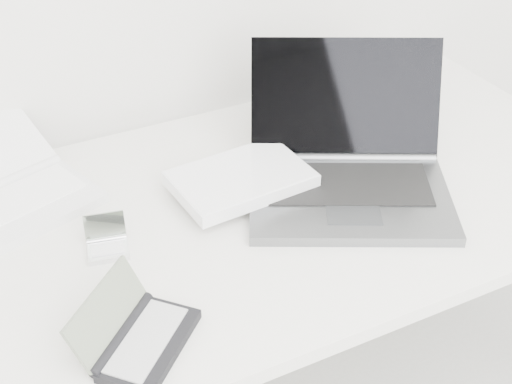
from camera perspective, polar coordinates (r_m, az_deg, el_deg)
name	(u,v)px	position (r m, az deg, el deg)	size (l,w,h in m)	color
desk	(260,220)	(1.50, 0.34, -2.23)	(1.60, 0.80, 0.73)	white
laptop_large	(319,172)	(1.49, 5.03, 1.64)	(0.63, 0.54, 0.26)	slate
netbook_open_white	(12,190)	(1.55, -18.94, 0.13)	(0.37, 0.42, 0.10)	white
pda_silver	(107,244)	(1.37, -11.82, -4.10)	(0.09, 0.09, 0.06)	silver
palmtop_charcoal	(138,337)	(1.18, -9.45, -11.34)	(0.23, 0.23, 0.10)	black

